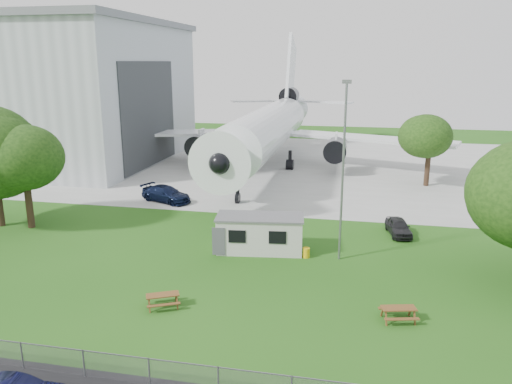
% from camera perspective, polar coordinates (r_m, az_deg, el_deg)
% --- Properties ---
extents(ground, '(160.00, 160.00, 0.00)m').
position_cam_1_polar(ground, '(30.96, -6.68, -10.71)').
color(ground, '#31681C').
extents(concrete_apron, '(120.00, 46.00, 0.03)m').
position_cam_1_polar(concrete_apron, '(66.45, 3.56, 3.19)').
color(concrete_apron, '#B7B7B2').
rests_on(concrete_apron, ground).
extents(hangar, '(43.00, 31.00, 18.55)m').
position_cam_1_polar(hangar, '(78.30, -25.77, 10.46)').
color(hangar, '#B2B7BC').
rests_on(hangar, ground).
extents(airliner, '(46.36, 47.73, 17.69)m').
position_cam_1_polar(airliner, '(63.82, 1.57, 7.52)').
color(airliner, white).
rests_on(airliner, ground).
extents(site_cabin, '(6.89, 3.45, 2.62)m').
position_cam_1_polar(site_cabin, '(35.79, 0.47, -4.76)').
color(site_cabin, beige).
rests_on(site_cabin, ground).
extents(picnic_west, '(2.28, 2.14, 0.76)m').
position_cam_1_polar(picnic_west, '(28.95, -10.56, -12.77)').
color(picnic_west, brown).
rests_on(picnic_west, ground).
extents(picnic_east, '(2.11, 1.89, 0.76)m').
position_cam_1_polar(picnic_east, '(28.16, 15.89, -13.95)').
color(picnic_east, brown).
rests_on(picnic_east, ground).
extents(fence, '(58.00, 0.04, 1.30)m').
position_cam_1_polar(fence, '(23.36, -14.41, -20.33)').
color(fence, gray).
rests_on(fence, ground).
extents(lamp_mast, '(0.16, 0.16, 12.00)m').
position_cam_1_polar(lamp_mast, '(33.49, 9.88, 2.00)').
color(lamp_mast, slate).
rests_on(lamp_mast, ground).
extents(tree_west_small, '(6.42, 6.42, 8.70)m').
position_cam_1_polar(tree_west_small, '(43.87, -24.98, 3.12)').
color(tree_west_small, '#382619').
rests_on(tree_west_small, ground).
extents(tree_far_apron, '(6.43, 6.43, 8.59)m').
position_cam_1_polar(tree_far_apron, '(56.92, 19.27, 5.92)').
color(tree_far_apron, '#382619').
rests_on(tree_far_apron, ground).
extents(car_ne_hatch, '(2.18, 4.00, 1.29)m').
position_cam_1_polar(car_ne_hatch, '(40.79, 15.97, -3.87)').
color(car_ne_hatch, black).
rests_on(car_ne_hatch, ground).
extents(car_apron_van, '(5.71, 3.98, 1.54)m').
position_cam_1_polar(car_apron_van, '(49.15, -10.25, -0.24)').
color(car_apron_van, black).
rests_on(car_apron_van, ground).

